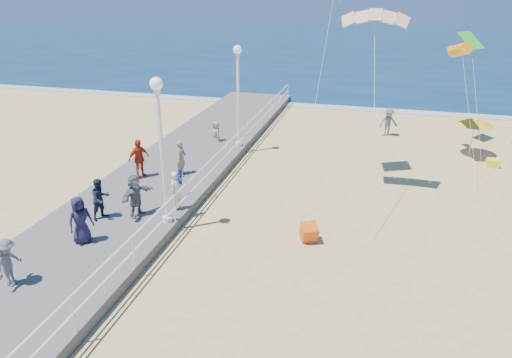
% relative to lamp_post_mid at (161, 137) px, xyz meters
% --- Properties ---
extents(ground, '(160.00, 160.00, 0.00)m').
position_rel_lamp_post_mid_xyz_m(ground, '(5.35, 0.00, -3.66)').
color(ground, '#D8BB71').
rests_on(ground, ground).
extents(ocean, '(160.00, 90.00, 0.05)m').
position_rel_lamp_post_mid_xyz_m(ocean, '(5.35, 65.00, -3.65)').
color(ocean, '#0B2846').
rests_on(ocean, ground).
extents(surf_line, '(160.00, 1.20, 0.04)m').
position_rel_lamp_post_mid_xyz_m(surf_line, '(5.35, 20.50, -3.63)').
color(surf_line, silver).
rests_on(surf_line, ground).
extents(boardwalk, '(5.00, 44.00, 0.40)m').
position_rel_lamp_post_mid_xyz_m(boardwalk, '(-2.15, 0.00, -3.46)').
color(boardwalk, slate).
rests_on(boardwalk, ground).
extents(railing, '(0.05, 42.00, 0.55)m').
position_rel_lamp_post_mid_xyz_m(railing, '(0.30, 0.00, -2.41)').
color(railing, white).
rests_on(railing, boardwalk).
extents(lamp_post_mid, '(0.44, 0.44, 5.32)m').
position_rel_lamp_post_mid_xyz_m(lamp_post_mid, '(0.00, 0.00, 0.00)').
color(lamp_post_mid, white).
rests_on(lamp_post_mid, boardwalk).
extents(lamp_post_far, '(0.44, 0.44, 5.32)m').
position_rel_lamp_post_mid_xyz_m(lamp_post_far, '(0.00, 9.00, 0.00)').
color(lamp_post_far, white).
rests_on(lamp_post_far, boardwalk).
extents(woman_holding_toddler, '(0.58, 0.67, 1.56)m').
position_rel_lamp_post_mid_xyz_m(woman_holding_toddler, '(-0.05, 1.02, -2.48)').
color(woman_holding_toddler, silver).
rests_on(woman_holding_toddler, boardwalk).
extents(toddler_held, '(0.45, 0.50, 0.83)m').
position_rel_lamp_post_mid_xyz_m(toddler_held, '(0.10, 1.17, -2.00)').
color(toddler_held, '#3140BA').
rests_on(toddler_held, boardwalk).
extents(spectator_2, '(0.67, 1.03, 1.50)m').
position_rel_lamp_post_mid_xyz_m(spectator_2, '(-2.71, -4.73, -2.51)').
color(spectator_2, slate).
rests_on(spectator_2, boardwalk).
extents(spectator_3, '(0.88, 1.13, 1.79)m').
position_rel_lamp_post_mid_xyz_m(spectator_3, '(-3.04, 3.60, -2.36)').
color(spectator_3, '#BA3217').
rests_on(spectator_3, boardwalk).
extents(spectator_4, '(0.87, 0.98, 1.67)m').
position_rel_lamp_post_mid_xyz_m(spectator_4, '(-2.14, -2.10, -2.42)').
color(spectator_4, '#1E1A39').
rests_on(spectator_4, boardwalk).
extents(spectator_5, '(0.89, 1.60, 1.65)m').
position_rel_lamp_post_mid_xyz_m(spectator_5, '(-1.33, 0.16, -2.44)').
color(spectator_5, slate).
rests_on(spectator_5, boardwalk).
extents(spectator_6, '(0.39, 0.59, 1.60)m').
position_rel_lamp_post_mid_xyz_m(spectator_6, '(-1.35, 4.44, -2.46)').
color(spectator_6, gray).
rests_on(spectator_6, boardwalk).
extents(spectator_7, '(0.85, 0.94, 1.58)m').
position_rel_lamp_post_mid_xyz_m(spectator_7, '(-2.47, -0.37, -2.47)').
color(spectator_7, '#161F32').
rests_on(spectator_7, boardwalk).
extents(beach_walker_a, '(1.27, 1.02, 1.71)m').
position_rel_lamp_post_mid_xyz_m(beach_walker_a, '(7.84, 14.28, -2.80)').
color(beach_walker_a, slate).
rests_on(beach_walker_a, ground).
extents(beach_walker_c, '(0.86, 0.89, 1.53)m').
position_rel_lamp_post_mid_xyz_m(beach_walker_c, '(-1.47, 9.50, -2.89)').
color(beach_walker_c, gray).
rests_on(beach_walker_c, ground).
extents(box_kite, '(0.79, 0.87, 0.74)m').
position_rel_lamp_post_mid_xyz_m(box_kite, '(5.18, 0.61, -3.36)').
color(box_kite, red).
rests_on(box_kite, ground).
extents(beach_umbrella, '(1.90, 1.90, 2.14)m').
position_rel_lamp_post_mid_xyz_m(beach_umbrella, '(12.15, 11.86, -1.75)').
color(beach_umbrella, white).
rests_on(beach_umbrella, ground).
extents(beach_chair_left, '(0.55, 0.55, 0.40)m').
position_rel_lamp_post_mid_xyz_m(beach_chair_left, '(13.04, 10.30, -3.46)').
color(beach_chair_left, yellow).
rests_on(beach_chair_left, ground).
extents(kite_parafoil, '(2.60, 0.94, 0.65)m').
position_rel_lamp_post_mid_xyz_m(kite_parafoil, '(6.66, 5.43, 3.79)').
color(kite_parafoil, '#DE551A').
extents(kite_windsock, '(1.06, 3.00, 1.15)m').
position_rel_lamp_post_mid_xyz_m(kite_windsock, '(10.61, 10.49, 1.98)').
color(kite_windsock, orange).
extents(kite_diamond_green, '(1.62, 1.67, 0.84)m').
position_rel_lamp_post_mid_xyz_m(kite_diamond_green, '(11.61, 14.01, 2.09)').
color(kite_diamond_green, green).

